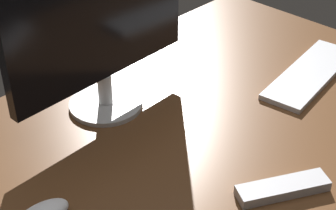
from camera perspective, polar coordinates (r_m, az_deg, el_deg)
desk at (r=131.74cm, az=2.18°, el=-1.83°), size 140.00×84.00×2.00cm
monitor at (r=124.48cm, az=-7.41°, el=9.19°), size 51.90×18.81×44.21cm
keyboard at (r=153.04cm, az=15.07°, el=3.31°), size 39.57×16.27×1.47cm
tv_remote at (r=112.79cm, az=12.25°, el=-8.73°), size 19.52×14.15×2.29cm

